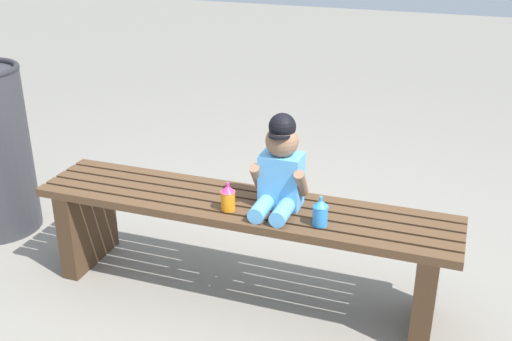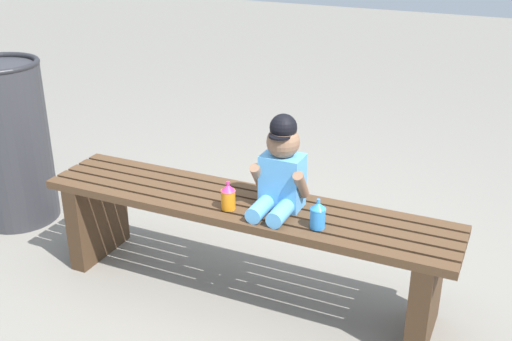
{
  "view_description": "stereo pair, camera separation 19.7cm",
  "coord_description": "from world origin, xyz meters",
  "px_view_note": "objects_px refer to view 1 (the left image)",
  "views": [
    {
      "loc": [
        0.85,
        -2.2,
        1.63
      ],
      "look_at": [
        0.08,
        -0.05,
        0.63
      ],
      "focal_mm": 43.54,
      "sensor_mm": 36.0,
      "label": 1
    },
    {
      "loc": [
        1.03,
        -2.13,
        1.63
      ],
      "look_at": [
        0.08,
        -0.05,
        0.63
      ],
      "focal_mm": 43.54,
      "sensor_mm": 36.0,
      "label": 2
    }
  ],
  "objects_px": {
    "park_bench": "(242,231)",
    "sippy_cup_right": "(320,212)",
    "child_figure": "(280,168)",
    "sippy_cup_left": "(228,197)"
  },
  "relations": [
    {
      "from": "park_bench",
      "to": "sippy_cup_right",
      "type": "distance_m",
      "value": 0.42
    },
    {
      "from": "park_bench",
      "to": "sippy_cup_left",
      "type": "bearing_deg",
      "value": -108.61
    },
    {
      "from": "park_bench",
      "to": "sippy_cup_left",
      "type": "distance_m",
      "value": 0.22
    },
    {
      "from": "sippy_cup_right",
      "to": "child_figure",
      "type": "bearing_deg",
      "value": 153.57
    },
    {
      "from": "park_bench",
      "to": "child_figure",
      "type": "xyz_separation_m",
      "value": [
        0.16,
        0.01,
        0.32
      ]
    },
    {
      "from": "child_figure",
      "to": "sippy_cup_left",
      "type": "distance_m",
      "value": 0.25
    },
    {
      "from": "park_bench",
      "to": "sippy_cup_right",
      "type": "relative_size",
      "value": 14.74
    },
    {
      "from": "sippy_cup_left",
      "to": "child_figure",
      "type": "bearing_deg",
      "value": 26.99
    },
    {
      "from": "sippy_cup_left",
      "to": "sippy_cup_right",
      "type": "xyz_separation_m",
      "value": [
        0.39,
        0.0,
        0.0
      ]
    },
    {
      "from": "child_figure",
      "to": "park_bench",
      "type": "bearing_deg",
      "value": -175.16
    }
  ]
}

